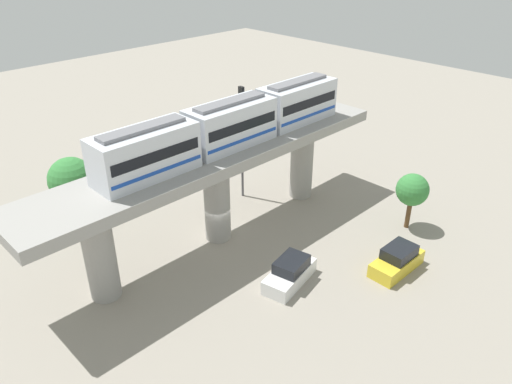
{
  "coord_description": "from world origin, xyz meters",
  "views": [
    {
      "loc": [
        24.17,
        -19.91,
        20.77
      ],
      "look_at": [
        2.5,
        1.5,
        4.23
      ],
      "focal_mm": 34.78,
      "sensor_mm": 36.0,
      "label": 1
    }
  ],
  "objects_px": {
    "parked_car_yellow": "(397,260)",
    "signal_post": "(242,138)",
    "tree_mid_lot": "(71,180)",
    "train": "(231,124)",
    "parked_car_white": "(290,273)",
    "tree_near_viaduct": "(412,190)"
  },
  "relations": [
    {
      "from": "parked_car_yellow",
      "to": "tree_mid_lot",
      "type": "bearing_deg",
      "value": -150.23
    },
    {
      "from": "parked_car_yellow",
      "to": "tree_near_viaduct",
      "type": "xyz_separation_m",
      "value": [
        -2.33,
        5.32,
        2.49
      ]
    },
    {
      "from": "parked_car_white",
      "to": "signal_post",
      "type": "xyz_separation_m",
      "value": [
        -10.75,
        5.88,
        4.6
      ]
    },
    {
      "from": "train",
      "to": "tree_near_viaduct",
      "type": "distance_m",
      "value": 14.49
    },
    {
      "from": "signal_post",
      "to": "tree_mid_lot",
      "type": "bearing_deg",
      "value": -120.35
    },
    {
      "from": "parked_car_white",
      "to": "signal_post",
      "type": "relative_size",
      "value": 0.46
    },
    {
      "from": "tree_near_viaduct",
      "to": "tree_mid_lot",
      "type": "relative_size",
      "value": 0.89
    },
    {
      "from": "parked_car_white",
      "to": "signal_post",
      "type": "distance_m",
      "value": 13.09
    },
    {
      "from": "tree_near_viaduct",
      "to": "signal_post",
      "type": "height_order",
      "value": "signal_post"
    },
    {
      "from": "train",
      "to": "tree_mid_lot",
      "type": "height_order",
      "value": "train"
    },
    {
      "from": "parked_car_white",
      "to": "signal_post",
      "type": "bearing_deg",
      "value": 139.3
    },
    {
      "from": "parked_car_white",
      "to": "parked_car_yellow",
      "type": "bearing_deg",
      "value": 43.81
    },
    {
      "from": "tree_mid_lot",
      "to": "train",
      "type": "bearing_deg",
      "value": 36.28
    },
    {
      "from": "parked_car_white",
      "to": "tree_mid_lot",
      "type": "distance_m",
      "value": 18.77
    },
    {
      "from": "signal_post",
      "to": "parked_car_white",
      "type": "bearing_deg",
      "value": -28.69
    },
    {
      "from": "parked_car_yellow",
      "to": "signal_post",
      "type": "xyz_separation_m",
      "value": [
        -14.94,
        -0.28,
        4.6
      ]
    },
    {
      "from": "parked_car_white",
      "to": "tree_mid_lot",
      "type": "relative_size",
      "value": 0.89
    },
    {
      "from": "tree_mid_lot",
      "to": "tree_near_viaduct",
      "type": "bearing_deg",
      "value": 41.69
    },
    {
      "from": "tree_near_viaduct",
      "to": "tree_mid_lot",
      "type": "distance_m",
      "value": 26.11
    },
    {
      "from": "train",
      "to": "tree_mid_lot",
      "type": "xyz_separation_m",
      "value": [
        -10.29,
        -7.55,
        -5.32
      ]
    },
    {
      "from": "parked_car_yellow",
      "to": "tree_mid_lot",
      "type": "distance_m",
      "value": 25.06
    },
    {
      "from": "train",
      "to": "tree_mid_lot",
      "type": "bearing_deg",
      "value": -143.72
    }
  ]
}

